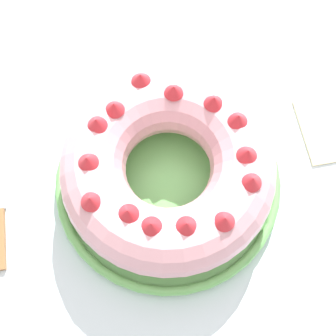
% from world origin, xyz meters
% --- Properties ---
extents(ground_plane, '(8.00, 8.00, 0.00)m').
position_xyz_m(ground_plane, '(0.00, 0.00, 0.00)').
color(ground_plane, '#4C4742').
extents(dining_table, '(1.29, 0.96, 0.76)m').
position_xyz_m(dining_table, '(0.00, 0.00, 0.66)').
color(dining_table, silver).
rests_on(dining_table, ground_plane).
extents(serving_dish, '(0.30, 0.30, 0.02)m').
position_xyz_m(serving_dish, '(0.02, -0.01, 0.77)').
color(serving_dish, '#6BB760').
rests_on(serving_dish, dining_table).
extents(bundt_cake, '(0.27, 0.27, 0.10)m').
position_xyz_m(bundt_cake, '(0.02, -0.01, 0.82)').
color(bundt_cake, '#E09EAD').
rests_on(bundt_cake, serving_dish).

